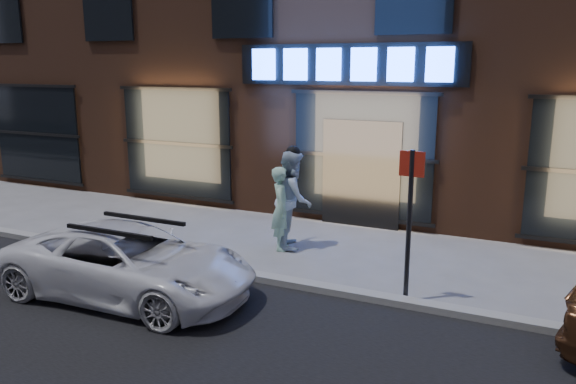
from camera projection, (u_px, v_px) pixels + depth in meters
name	position (u px, v px, depth m)	size (l,w,h in m)	color
ground	(288.00, 285.00, 9.36)	(90.00, 90.00, 0.00)	slate
curb	(288.00, 282.00, 9.35)	(60.00, 0.25, 0.12)	gray
storefront_building	(410.00, 6.00, 15.29)	(30.20, 8.28, 10.30)	#54301E
man_bowtie	(282.00, 208.00, 11.04)	(0.61, 0.40, 1.66)	#A7DBC2
man_cap	(293.00, 199.00, 11.20)	(0.95, 0.74, 1.96)	silver
white_suv	(129.00, 262.00, 8.81)	(1.87, 4.07, 1.13)	white
sign_post	(410.00, 212.00, 8.44)	(0.38, 0.08, 2.38)	#262628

